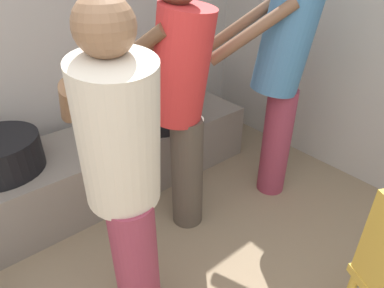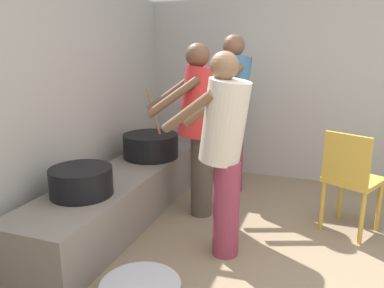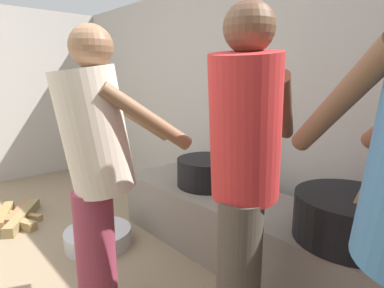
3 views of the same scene
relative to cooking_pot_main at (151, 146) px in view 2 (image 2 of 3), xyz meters
The scene contains 8 objects.
block_enclosure_right 2.26m from the cooking_pot_main, 56.51° to the right, with size 0.20×4.99×2.09m, color #ADA8A0.
hearth_ledge 0.65m from the cooking_pot_main, behind, with size 2.46×0.60×0.44m, color slate.
cooking_pot_main is the anchor object (origin of this frame).
cooking_pot_secondary 1.11m from the cooking_pot_main, behind, with size 0.47×0.47×0.21m.
cook_in_blue_shirt 0.96m from the cooking_pot_main, 58.22° to the right, with size 0.74×0.67×1.67m.
cook_in_cream_shirt 1.32m from the cooking_pot_main, 130.02° to the right, with size 0.47×0.70×1.52m.
cook_in_red_shirt 0.72m from the cooking_pot_main, 111.74° to the right, with size 0.58×0.73×1.58m.
chair_yellow 1.91m from the cooking_pot_main, 94.65° to the right, with size 0.54×0.54×0.88m.
Camera 2 is at (-2.03, 0.20, 1.53)m, focal length 35.06 mm.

